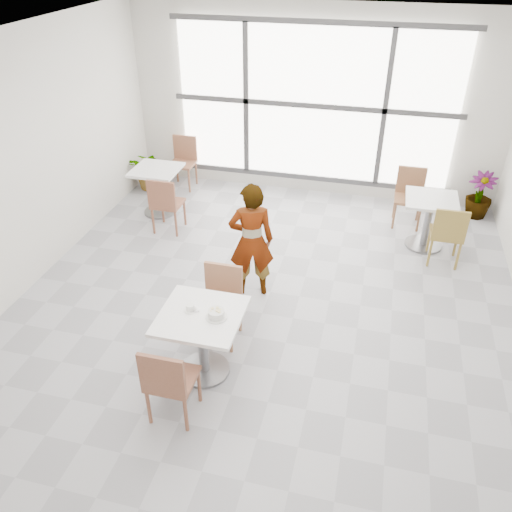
% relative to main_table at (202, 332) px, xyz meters
% --- Properties ---
extents(floor, '(7.00, 7.00, 0.00)m').
position_rel_main_table_xyz_m(floor, '(0.36, 1.06, -0.52)').
color(floor, '#9E9EA5').
rests_on(floor, ground).
extents(ceiling, '(7.00, 7.00, 0.00)m').
position_rel_main_table_xyz_m(ceiling, '(0.36, 1.06, 2.48)').
color(ceiling, white).
rests_on(ceiling, ground).
extents(wall_back, '(6.00, 0.00, 6.00)m').
position_rel_main_table_xyz_m(wall_back, '(0.36, 4.56, 0.98)').
color(wall_back, silver).
rests_on(wall_back, ground).
extents(wall_left, '(0.00, 7.00, 7.00)m').
position_rel_main_table_xyz_m(wall_left, '(-2.64, 1.06, 0.98)').
color(wall_left, silver).
rests_on(wall_left, ground).
extents(window, '(4.60, 0.07, 2.52)m').
position_rel_main_table_xyz_m(window, '(0.36, 4.50, 0.98)').
color(window, white).
rests_on(window, ground).
extents(main_table, '(0.80, 0.80, 0.75)m').
position_rel_main_table_xyz_m(main_table, '(0.00, 0.00, 0.00)').
color(main_table, white).
rests_on(main_table, ground).
extents(chair_near, '(0.42, 0.42, 0.87)m').
position_rel_main_table_xyz_m(chair_near, '(-0.09, -0.65, -0.02)').
color(chair_near, brown).
rests_on(chair_near, ground).
extents(chair_far, '(0.42, 0.42, 0.87)m').
position_rel_main_table_xyz_m(chair_far, '(0.01, 0.61, -0.02)').
color(chair_far, '#A46C4C').
rests_on(chair_far, ground).
extents(oatmeal_bowl, '(0.21, 0.21, 0.09)m').
position_rel_main_table_xyz_m(oatmeal_bowl, '(0.16, -0.01, 0.27)').
color(oatmeal_bowl, silver).
rests_on(oatmeal_bowl, main_table).
extents(coffee_cup, '(0.16, 0.13, 0.07)m').
position_rel_main_table_xyz_m(coffee_cup, '(-0.11, 0.03, 0.26)').
color(coffee_cup, white).
rests_on(coffee_cup, main_table).
extents(person, '(0.62, 0.50, 1.48)m').
position_rel_main_table_xyz_m(person, '(0.13, 1.46, 0.22)').
color(person, black).
rests_on(person, ground).
extents(bg_table_left, '(0.70, 0.70, 0.75)m').
position_rel_main_table_xyz_m(bg_table_left, '(-1.83, 3.17, -0.04)').
color(bg_table_left, white).
rests_on(bg_table_left, ground).
extents(bg_table_right, '(0.70, 0.70, 0.75)m').
position_rel_main_table_xyz_m(bg_table_right, '(2.25, 3.14, -0.04)').
color(bg_table_right, silver).
rests_on(bg_table_right, ground).
extents(bg_chair_left_near, '(0.42, 0.42, 0.87)m').
position_rel_main_table_xyz_m(bg_chair_left_near, '(-1.47, 2.61, -0.02)').
color(bg_chair_left_near, brown).
rests_on(bg_chair_left_near, ground).
extents(bg_chair_left_far, '(0.42, 0.42, 0.87)m').
position_rel_main_table_xyz_m(bg_chair_left_far, '(-1.81, 4.24, -0.02)').
color(bg_chair_left_far, '#905B41').
rests_on(bg_chair_left_far, ground).
extents(bg_chair_right_near, '(0.42, 0.42, 0.87)m').
position_rel_main_table_xyz_m(bg_chair_right_near, '(2.47, 2.70, -0.02)').
color(bg_chair_right_near, olive).
rests_on(bg_chair_right_near, ground).
extents(bg_chair_right_far, '(0.42, 0.42, 0.87)m').
position_rel_main_table_xyz_m(bg_chair_right_far, '(1.98, 3.80, -0.02)').
color(bg_chair_right_far, brown).
rests_on(bg_chair_right_far, ground).
extents(plant_left, '(0.66, 0.58, 0.69)m').
position_rel_main_table_xyz_m(plant_left, '(-2.34, 3.96, -0.18)').
color(plant_left, '#427B3B').
rests_on(plant_left, ground).
extents(plant_right, '(0.54, 0.54, 0.73)m').
position_rel_main_table_xyz_m(plant_right, '(3.06, 4.26, -0.16)').
color(plant_right, '#53853D').
rests_on(plant_right, ground).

